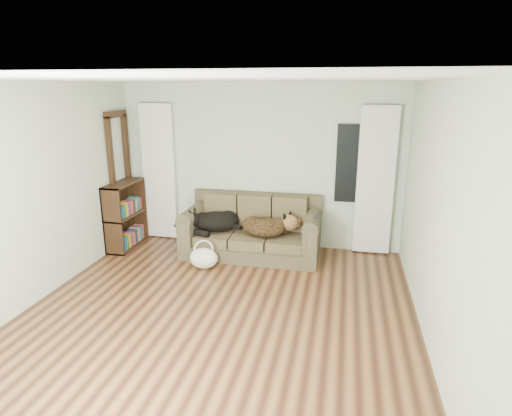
% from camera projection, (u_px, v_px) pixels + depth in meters
% --- Properties ---
extents(floor, '(5.00, 5.00, 0.00)m').
position_uv_depth(floor, '(215.00, 319.00, 4.84)').
color(floor, '#341C10').
rests_on(floor, ground).
extents(ceiling, '(5.00, 5.00, 0.00)m').
position_uv_depth(ceiling, '(208.00, 79.00, 4.13)').
color(ceiling, white).
rests_on(ceiling, ground).
extents(wall_back, '(4.50, 0.04, 2.60)m').
position_uv_depth(wall_back, '(260.00, 166.00, 6.84)').
color(wall_back, '#A9B8A2').
rests_on(wall_back, ground).
extents(wall_left, '(0.04, 5.00, 2.60)m').
position_uv_depth(wall_left, '(26.00, 197.00, 4.94)').
color(wall_left, '#A9B8A2').
rests_on(wall_left, ground).
extents(wall_right, '(0.04, 5.00, 2.60)m').
position_uv_depth(wall_right, '(440.00, 222.00, 4.04)').
color(wall_right, '#A9B8A2').
rests_on(wall_right, ground).
extents(curtain_left, '(0.55, 0.08, 2.25)m').
position_uv_depth(curtain_left, '(159.00, 172.00, 7.14)').
color(curtain_left, white).
rests_on(curtain_left, ground).
extents(curtain_right, '(0.55, 0.08, 2.25)m').
position_uv_depth(curtain_right, '(375.00, 182.00, 6.44)').
color(curtain_right, white).
rests_on(curtain_right, ground).
extents(window_pane, '(0.50, 0.03, 1.20)m').
position_uv_depth(window_pane, '(353.00, 164.00, 6.49)').
color(window_pane, black).
rests_on(window_pane, wall_back).
extents(door_casing, '(0.07, 0.60, 2.10)m').
position_uv_depth(door_casing, '(121.00, 181.00, 6.92)').
color(door_casing, black).
rests_on(door_casing, ground).
extents(sofa, '(2.08, 0.90, 0.85)m').
position_uv_depth(sofa, '(251.00, 227.00, 6.58)').
color(sofa, '#3F3825').
rests_on(sofa, floor).
extents(dog_black_lab, '(0.82, 0.64, 0.31)m').
position_uv_depth(dog_black_lab, '(213.00, 223.00, 6.68)').
color(dog_black_lab, black).
rests_on(dog_black_lab, sofa).
extents(dog_shepherd, '(0.79, 0.63, 0.31)m').
position_uv_depth(dog_shepherd, '(267.00, 227.00, 6.46)').
color(dog_shepherd, black).
rests_on(dog_shepherd, sofa).
extents(tv_remote, '(0.10, 0.21, 0.02)m').
position_uv_depth(tv_remote, '(317.00, 216.00, 6.19)').
color(tv_remote, black).
rests_on(tv_remote, sofa).
extents(tote_bag, '(0.46, 0.39, 0.30)m').
position_uv_depth(tote_bag, '(204.00, 258.00, 6.15)').
color(tote_bag, silver).
rests_on(tote_bag, floor).
extents(bookshelf, '(0.33, 0.86, 1.07)m').
position_uv_depth(bookshelf, '(126.00, 217.00, 6.91)').
color(bookshelf, black).
rests_on(bookshelf, floor).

